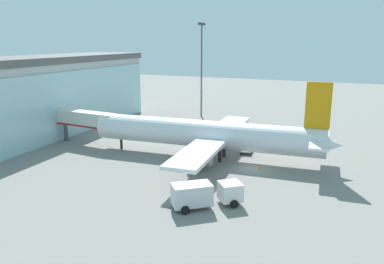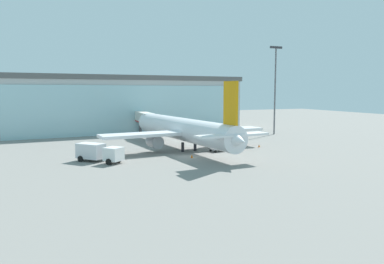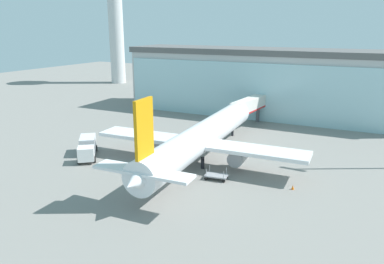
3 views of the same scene
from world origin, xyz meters
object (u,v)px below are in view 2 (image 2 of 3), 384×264
airplane (183,130)px  safety_cone_nose (192,156)px  baggage_cart (218,149)px  safety_cone_wingtip (259,146)px  jet_bridge (144,118)px  apron_light_mast (275,83)px  catering_truck (98,152)px

airplane → safety_cone_nose: airplane is taller
baggage_cart → safety_cone_wingtip: size_ratio=5.51×
jet_bridge → apron_light_mast: apron_light_mast is taller
airplane → safety_cone_nose: size_ratio=68.15×
catering_truck → safety_cone_nose: 14.13m
apron_light_mast → baggage_cart: bearing=-143.5°
jet_bridge → airplane: bearing=-173.6°
jet_bridge → catering_truck: size_ratio=1.75×
airplane → safety_cone_nose: (-1.86, -8.20, -3.27)m
apron_light_mast → safety_cone_wingtip: bearing=-132.3°
apron_light_mast → airplane: 32.44m
apron_light_mast → safety_cone_wingtip: size_ratio=37.49×
apron_light_mast → airplane: apron_light_mast is taller
airplane → catering_truck: size_ratio=5.36×
jet_bridge → safety_cone_nose: bearing=-177.9°
apron_light_mast → safety_cone_nose: apron_light_mast is taller
safety_cone_nose → safety_cone_wingtip: bearing=18.8°
catering_truck → safety_cone_wingtip: size_ratio=12.71×
airplane → baggage_cart: 7.13m
apron_light_mast → baggage_cart: apron_light_mast is taller
safety_cone_nose → safety_cone_wingtip: (15.71, 5.34, 0.00)m
jet_bridge → baggage_cart: (5.68, -26.26, -3.61)m
jet_bridge → safety_cone_nose: size_ratio=22.18×
jet_bridge → catering_truck: bearing=155.7°
jet_bridge → airplane: size_ratio=0.33×
jet_bridge → safety_cone_wingtip: jet_bridge is taller
jet_bridge → baggage_cart: size_ratio=4.02×
safety_cone_nose → airplane: bearing=77.2°
safety_cone_nose → safety_cone_wingtip: size_ratio=1.00×
safety_cone_nose → apron_light_mast: bearing=35.2°
safety_cone_wingtip → safety_cone_nose: bearing=-161.2°
jet_bridge → safety_cone_nose: 30.22m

